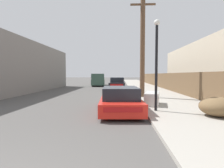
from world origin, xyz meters
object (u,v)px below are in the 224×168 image
(brush_pile, at_px, (219,107))
(pedestrian, at_px, (141,80))
(utility_pole, at_px, (143,45))
(discarded_fridge, at_px, (152,98))
(pickup_truck, at_px, (98,80))
(car_parked_mid, at_px, (118,84))
(street_lamp, at_px, (156,58))
(parked_sports_car_red, at_px, (120,100))

(brush_pile, height_order, pedestrian, pedestrian)
(pedestrian, bearing_deg, utility_pole, -96.29)
(discarded_fridge, height_order, brush_pile, brush_pile)
(discarded_fridge, distance_m, pedestrian, 16.44)
(utility_pole, bearing_deg, pedestrian, 83.71)
(discarded_fridge, height_order, pickup_truck, pickup_truck)
(car_parked_mid, relative_size, pickup_truck, 0.75)
(utility_pole, xyz_separation_m, street_lamp, (0.01, -4.99, -1.40))
(discarded_fridge, height_order, pedestrian, pedestrian)
(brush_pile, distance_m, pedestrian, 19.00)
(car_parked_mid, xyz_separation_m, utility_pole, (1.94, -7.95, 3.26))
(discarded_fridge, relative_size, parked_sports_car_red, 0.40)
(discarded_fridge, relative_size, brush_pile, 1.20)
(car_parked_mid, relative_size, street_lamp, 1.09)
(pickup_truck, bearing_deg, parked_sports_car_red, 95.79)
(pickup_truck, bearing_deg, utility_pole, 105.17)
(pickup_truck, bearing_deg, brush_pile, 105.48)
(parked_sports_car_red, xyz_separation_m, pedestrian, (3.05, 17.71, 0.41))
(discarded_fridge, distance_m, brush_pile, 3.36)
(pickup_truck, height_order, brush_pile, pickup_truck)
(utility_pole, relative_size, street_lamp, 1.82)
(pickup_truck, bearing_deg, street_lamp, 100.27)
(utility_pole, distance_m, street_lamp, 5.18)
(parked_sports_car_red, bearing_deg, utility_pole, 68.05)
(street_lamp, distance_m, pedestrian, 18.14)
(parked_sports_car_red, distance_m, street_lamp, 2.58)
(discarded_fridge, bearing_deg, pedestrian, 98.75)
(discarded_fridge, distance_m, pickup_truck, 18.12)
(parked_sports_car_red, distance_m, brush_pile, 4.07)
(pickup_truck, xyz_separation_m, pedestrian, (6.48, -0.98, 0.01))
(car_parked_mid, bearing_deg, brush_pile, -71.30)
(utility_pole, bearing_deg, car_parked_mid, 103.73)
(car_parked_mid, distance_m, brush_pile, 14.51)
(parked_sports_car_red, height_order, brush_pile, parked_sports_car_red)
(pedestrian, bearing_deg, street_lamp, -94.53)
(car_parked_mid, bearing_deg, pedestrian, 58.27)
(car_parked_mid, bearing_deg, discarded_fridge, -77.73)
(pickup_truck, height_order, pedestrian, pickup_truck)
(car_parked_mid, height_order, street_lamp, street_lamp)
(brush_pile, bearing_deg, discarded_fridge, 129.31)
(street_lamp, bearing_deg, brush_pile, -23.01)
(discarded_fridge, bearing_deg, parked_sports_car_red, -129.22)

